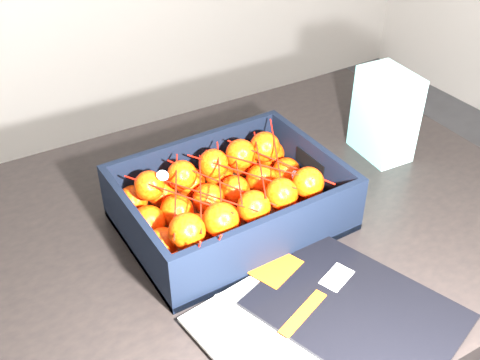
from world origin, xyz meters
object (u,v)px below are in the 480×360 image
table (220,270)px  produce_crate (231,207)px  retail_carton (385,114)px  magazine_stack (327,328)px

table → produce_crate: size_ratio=3.36×
retail_carton → magazine_stack: bearing=-136.4°
table → produce_crate: bearing=13.7°
table → produce_crate: 0.13m
table → magazine_stack: 0.29m
table → retail_carton: (0.41, 0.04, 0.19)m
produce_crate → table: bearing=-166.3°
magazine_stack → retail_carton: size_ratio=2.07×
magazine_stack → produce_crate: produce_crate is taller
produce_crate → retail_carton: retail_carton is taller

